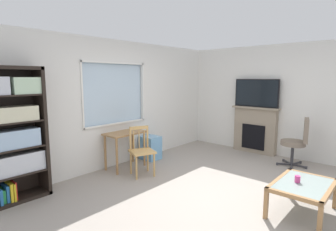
% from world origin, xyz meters
% --- Properties ---
extents(ground, '(6.51, 5.77, 0.02)m').
position_xyz_m(ground, '(0.00, 0.00, -0.01)').
color(ground, '#9E9389').
extents(wall_back_with_window, '(5.51, 0.15, 2.55)m').
position_xyz_m(wall_back_with_window, '(0.02, 2.39, 1.25)').
color(wall_back_with_window, silver).
rests_on(wall_back_with_window, ground).
extents(wall_right, '(0.12, 4.97, 2.55)m').
position_xyz_m(wall_right, '(2.81, 0.00, 1.27)').
color(wall_right, silver).
rests_on(wall_right, ground).
extents(bookshelf, '(0.90, 0.38, 1.96)m').
position_xyz_m(bookshelf, '(-2.15, 2.14, 1.00)').
color(bookshelf, black).
rests_on(bookshelf, ground).
extents(desk_under_window, '(0.80, 0.46, 0.73)m').
position_xyz_m(desk_under_window, '(-0.15, 2.04, 0.60)').
color(desk_under_window, '#A37547').
rests_on(desk_under_window, ground).
extents(wooden_chair, '(0.54, 0.53, 0.90)m').
position_xyz_m(wooden_chair, '(-0.19, 1.52, 0.46)').
color(wooden_chair, tan).
rests_on(wooden_chair, ground).
extents(plastic_drawer_unit, '(0.35, 0.40, 0.51)m').
position_xyz_m(plastic_drawer_unit, '(0.60, 2.09, 0.26)').
color(plastic_drawer_unit, '#72ADDB').
rests_on(plastic_drawer_unit, ground).
extents(fireplace, '(0.26, 1.11, 1.11)m').
position_xyz_m(fireplace, '(2.66, 0.58, 0.56)').
color(fireplace, gray).
rests_on(fireplace, ground).
extents(tv, '(0.06, 1.05, 0.66)m').
position_xyz_m(tv, '(2.64, 0.58, 1.44)').
color(tv, black).
rests_on(tv, fireplace).
extents(office_chair, '(0.58, 0.56, 1.00)m').
position_xyz_m(office_chair, '(2.23, -0.51, 0.55)').
color(office_chair, '#7A6B5B').
rests_on(office_chair, ground).
extents(coffee_table, '(0.96, 0.67, 0.42)m').
position_xyz_m(coffee_table, '(0.25, -1.14, 0.36)').
color(coffee_table, '#8C9E99').
rests_on(coffee_table, ground).
extents(sippy_cup, '(0.07, 0.07, 0.09)m').
position_xyz_m(sippy_cup, '(0.23, -1.07, 0.46)').
color(sippy_cup, '#DB3D84').
rests_on(sippy_cup, coffee_table).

